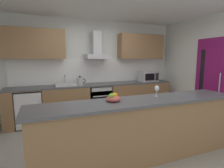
% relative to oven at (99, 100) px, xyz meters
% --- Properties ---
extents(ground, '(5.92, 4.81, 0.02)m').
position_rel_oven_xyz_m(ground, '(-0.07, -1.56, -0.47)').
color(ground, gray).
extents(wall_back, '(5.92, 0.12, 2.60)m').
position_rel_oven_xyz_m(wall_back, '(-0.07, 0.41, 0.84)').
color(wall_back, silver).
rests_on(wall_back, ground).
extents(wall_right, '(0.12, 4.81, 2.60)m').
position_rel_oven_xyz_m(wall_right, '(2.45, -1.56, 0.84)').
color(wall_right, silver).
rests_on(wall_right, ground).
extents(backsplash_tile, '(4.18, 0.02, 0.66)m').
position_rel_oven_xyz_m(backsplash_tile, '(-0.07, 0.33, 0.77)').
color(backsplash_tile, white).
extents(counter_back, '(4.33, 0.60, 0.90)m').
position_rel_oven_xyz_m(counter_back, '(-0.07, 0.03, -0.01)').
color(counter_back, olive).
rests_on(counter_back, ground).
extents(counter_island, '(3.30, 0.64, 0.96)m').
position_rel_oven_xyz_m(counter_island, '(-0.03, -2.19, 0.03)').
color(counter_island, olive).
rests_on(counter_island, ground).
extents(upper_cabinets, '(4.27, 0.32, 0.70)m').
position_rel_oven_xyz_m(upper_cabinets, '(-0.07, 0.18, 1.45)').
color(upper_cabinets, olive).
extents(side_door, '(0.08, 0.85, 2.05)m').
position_rel_oven_xyz_m(side_door, '(2.38, -1.39, 0.57)').
color(side_door, '#7A1456').
rests_on(side_door, ground).
extents(oven, '(0.60, 0.62, 0.80)m').
position_rel_oven_xyz_m(oven, '(0.00, 0.00, 0.00)').
color(oven, slate).
rests_on(oven, ground).
extents(refrigerator, '(0.58, 0.60, 0.85)m').
position_rel_oven_xyz_m(refrigerator, '(-1.70, -0.00, -0.03)').
color(refrigerator, white).
rests_on(refrigerator, ground).
extents(microwave, '(0.50, 0.38, 0.30)m').
position_rel_oven_xyz_m(microwave, '(1.52, -0.03, 0.59)').
color(microwave, '#B7BABC').
rests_on(microwave, counter_back).
extents(sink, '(0.50, 0.40, 0.26)m').
position_rel_oven_xyz_m(sink, '(-0.85, 0.01, 0.47)').
color(sink, silver).
rests_on(sink, counter_back).
extents(kettle, '(0.29, 0.15, 0.24)m').
position_rel_oven_xyz_m(kettle, '(-0.50, -0.03, 0.55)').
color(kettle, '#B7BABC').
rests_on(kettle, counter_back).
extents(range_hood, '(0.62, 0.45, 0.72)m').
position_rel_oven_xyz_m(range_hood, '(0.00, 0.13, 1.33)').
color(range_hood, '#B7BABC').
extents(wine_glass, '(0.08, 0.08, 0.18)m').
position_rel_oven_xyz_m(wine_glass, '(0.34, -2.08, 0.62)').
color(wine_glass, silver).
rests_on(wine_glass, counter_island).
extents(fruit_bowl, '(0.22, 0.22, 0.13)m').
position_rel_oven_xyz_m(fruit_bowl, '(-0.45, -2.12, 0.55)').
color(fruit_bowl, '#B24C47').
rests_on(fruit_bowl, counter_island).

